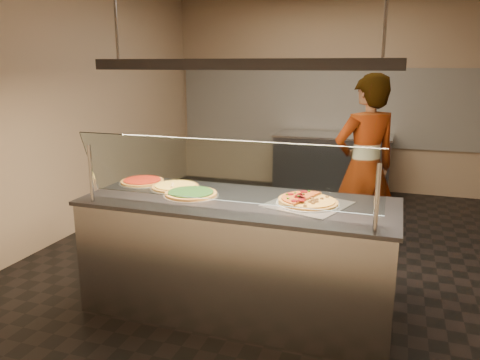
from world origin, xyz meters
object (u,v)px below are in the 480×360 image
(pizza_cheese, at_px, (176,186))
(prep_table, at_px, (332,165))
(pizza_spinach, at_px, (191,193))
(pizza_spatula, at_px, (177,187))
(heat_lamp_housing, at_px, (238,64))
(serving_counter, at_px, (238,256))
(half_pizza_sausage, at_px, (322,202))
(pizza_tomato, at_px, (143,181))
(sneeze_guard, at_px, (222,172))
(perforated_tray, at_px, (308,203))
(worker, at_px, (365,168))
(half_pizza_pepperoni, at_px, (294,199))

(pizza_cheese, distance_m, prep_table, 3.71)
(pizza_spinach, relative_size, pizza_spatula, 1.83)
(pizza_spinach, relative_size, heat_lamp_housing, 0.19)
(serving_counter, height_order, half_pizza_sausage, half_pizza_sausage)
(pizza_spinach, height_order, pizza_cheese, pizza_spinach)
(pizza_spinach, bearing_deg, pizza_tomato, 157.25)
(half_pizza_sausage, distance_m, heat_lamp_housing, 1.18)
(pizza_cheese, bearing_deg, pizza_tomato, 168.19)
(sneeze_guard, bearing_deg, prep_table, 86.96)
(perforated_tray, distance_m, pizza_spatula, 1.12)
(heat_lamp_housing, bearing_deg, pizza_spatula, 169.40)
(pizza_cheese, bearing_deg, prep_table, 76.82)
(heat_lamp_housing, bearing_deg, pizza_cheese, 165.00)
(pizza_cheese, xyz_separation_m, heat_lamp_housing, (0.62, -0.17, 1.01))
(half_pizza_sausage, bearing_deg, pizza_cheese, 174.80)
(pizza_cheese, relative_size, prep_table, 0.25)
(pizza_spatula, distance_m, prep_table, 3.76)
(pizza_cheese, bearing_deg, half_pizza_sausage, -5.20)
(pizza_cheese, relative_size, heat_lamp_housing, 0.18)
(perforated_tray, bearing_deg, half_pizza_sausage, -1.20)
(serving_counter, relative_size, half_pizza_sausage, 4.95)
(serving_counter, height_order, pizza_spatula, pizza_spatula)
(sneeze_guard, xyz_separation_m, pizza_tomato, (-0.98, 0.59, -0.28))
(serving_counter, height_order, pizza_spinach, pizza_spinach)
(pizza_spinach, height_order, worker, worker)
(serving_counter, xyz_separation_m, sneeze_guard, (-0.00, -0.34, 0.76))
(half_pizza_pepperoni, distance_m, half_pizza_sausage, 0.21)
(serving_counter, relative_size, pizza_cheese, 5.71)
(serving_counter, height_order, heat_lamp_housing, heat_lamp_housing)
(pizza_tomato, bearing_deg, perforated_tray, -7.07)
(prep_table, bearing_deg, heat_lamp_housing, -93.32)
(serving_counter, relative_size, perforated_tray, 3.57)
(perforated_tray, xyz_separation_m, heat_lamp_housing, (-0.53, -0.05, 1.01))
(perforated_tray, height_order, half_pizza_sausage, half_pizza_sausage)
(half_pizza_pepperoni, height_order, half_pizza_sausage, half_pizza_pepperoni)
(pizza_cheese, xyz_separation_m, pizza_spatula, (0.04, -0.06, 0.01))
(sneeze_guard, height_order, half_pizza_sausage, sneeze_guard)
(perforated_tray, xyz_separation_m, pizza_cheese, (-1.15, 0.11, 0.01))
(pizza_cheese, bearing_deg, pizza_spinach, -37.37)
(half_pizza_pepperoni, bearing_deg, pizza_spinach, -176.07)
(pizza_spatula, relative_size, worker, 0.13)
(half_pizza_sausage, relative_size, heat_lamp_housing, 0.21)
(pizza_tomato, bearing_deg, pizza_cheese, -11.81)
(pizza_spinach, distance_m, worker, 1.92)
(serving_counter, bearing_deg, sneeze_guard, -90.00)
(half_pizza_pepperoni, relative_size, pizza_cheese, 1.15)
(pizza_tomato, xyz_separation_m, pizza_spatula, (0.40, -0.13, 0.01))
(half_pizza_pepperoni, bearing_deg, prep_table, 93.24)
(pizza_spatula, bearing_deg, sneeze_guard, -37.86)
(serving_counter, xyz_separation_m, pizza_tomato, (-0.98, 0.24, 0.48))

